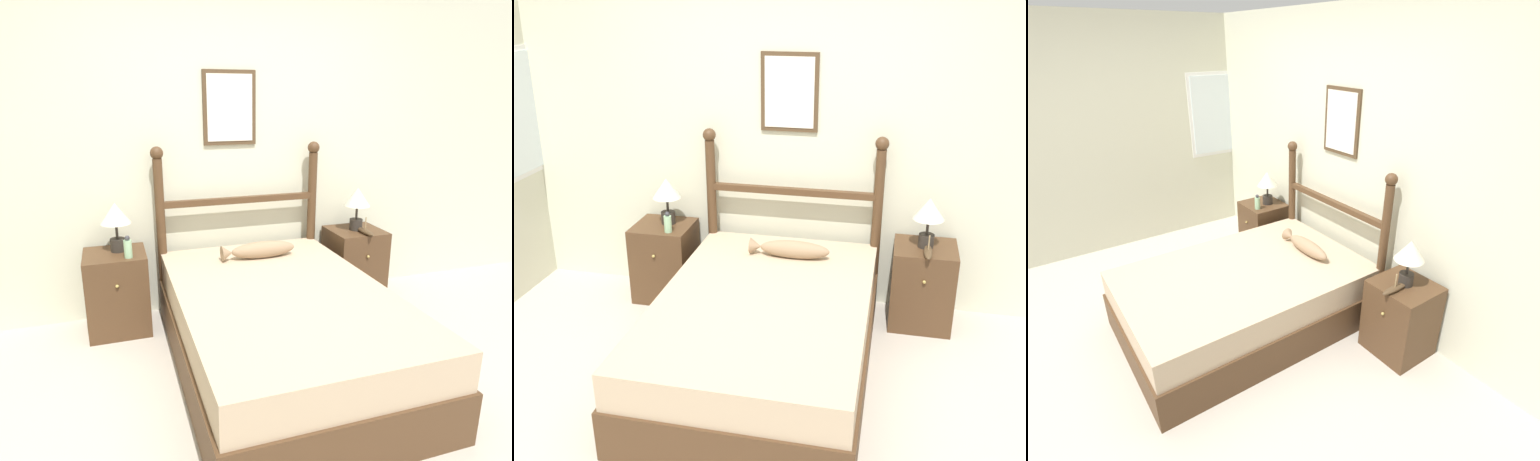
% 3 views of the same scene
% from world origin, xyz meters
% --- Properties ---
extents(ground_plane, '(16.00, 16.00, 0.00)m').
position_xyz_m(ground_plane, '(0.00, 0.00, 0.00)').
color(ground_plane, '#B7AD9E').
extents(wall_back, '(6.40, 0.08, 2.55)m').
position_xyz_m(wall_back, '(-0.00, 1.73, 1.28)').
color(wall_back, beige).
rests_on(wall_back, ground_plane).
extents(bed, '(1.35, 2.01, 0.53)m').
position_xyz_m(bed, '(0.05, 0.63, 0.26)').
color(bed, '#4C331E').
rests_on(bed, ground_plane).
extents(headboard, '(1.37, 0.10, 1.36)m').
position_xyz_m(headboard, '(0.05, 1.59, 0.75)').
color(headboard, '#4C331E').
rests_on(headboard, ground_plane).
extents(nightstand_left, '(0.45, 0.45, 0.61)m').
position_xyz_m(nightstand_left, '(-0.95, 1.46, 0.31)').
color(nightstand_left, '#4C331E').
rests_on(nightstand_left, ground_plane).
extents(nightstand_right, '(0.45, 0.45, 0.61)m').
position_xyz_m(nightstand_right, '(1.05, 1.46, 0.31)').
color(nightstand_right, '#4C331E').
rests_on(nightstand_right, ground_plane).
extents(table_lamp_left, '(0.22, 0.22, 0.37)m').
position_xyz_m(table_lamp_left, '(-0.92, 1.50, 0.87)').
color(table_lamp_left, '#2D2823').
rests_on(table_lamp_left, nightstand_left).
extents(table_lamp_right, '(0.22, 0.22, 0.37)m').
position_xyz_m(table_lamp_right, '(1.04, 1.46, 0.87)').
color(table_lamp_right, '#2D2823').
rests_on(table_lamp_right, nightstand_right).
extents(bottle, '(0.06, 0.06, 0.16)m').
position_xyz_m(bottle, '(-0.86, 1.33, 0.69)').
color(bottle, '#99C699').
rests_on(bottle, nightstand_left).
extents(model_boat, '(0.06, 0.25, 0.14)m').
position_xyz_m(model_boat, '(1.06, 1.32, 0.64)').
color(model_boat, '#4C3823').
rests_on(model_boat, nightstand_right).
extents(fish_pillow, '(0.58, 0.13, 0.13)m').
position_xyz_m(fish_pillow, '(0.10, 1.25, 0.60)').
color(fish_pillow, '#997A5B').
rests_on(fish_pillow, bed).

